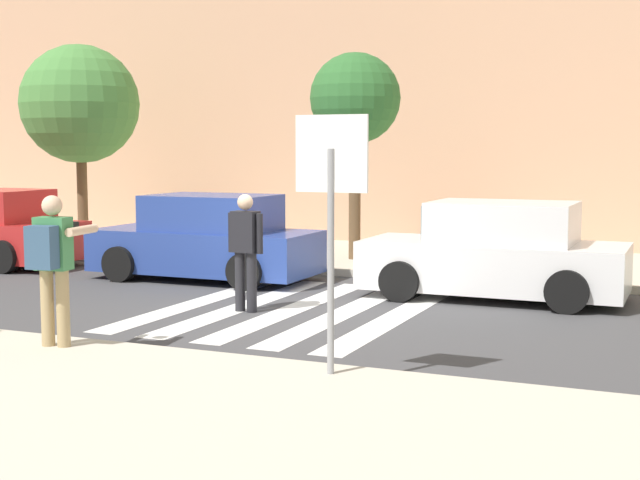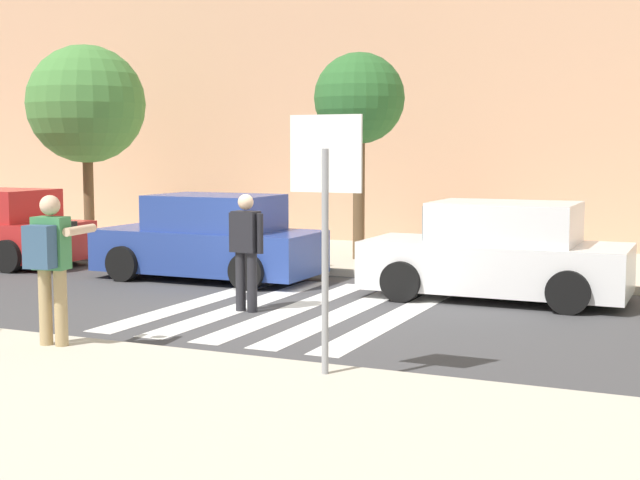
{
  "view_description": "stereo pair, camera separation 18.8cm",
  "coord_description": "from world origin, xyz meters",
  "px_view_note": "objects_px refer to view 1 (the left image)",
  "views": [
    {
      "loc": [
        5.53,
        -11.67,
        2.4
      ],
      "look_at": [
        0.6,
        -0.2,
        1.1
      ],
      "focal_mm": 50.0,
      "sensor_mm": 36.0,
      "label": 1
    },
    {
      "loc": [
        5.7,
        -11.59,
        2.4
      ],
      "look_at": [
        0.6,
        -0.2,
        1.1
      ],
      "focal_mm": 50.0,
      "sensor_mm": 36.0,
      "label": 2
    }
  ],
  "objects_px": {
    "photographer_with_backpack": "(52,257)",
    "street_tree_center": "(355,101)",
    "stop_sign": "(331,186)",
    "parked_car_white": "(496,254)",
    "parked_car_blue": "(207,240)",
    "pedestrian_crossing": "(246,246)",
    "street_tree_west": "(80,105)"
  },
  "relations": [
    {
      "from": "stop_sign",
      "to": "parked_car_white",
      "type": "bearing_deg",
      "value": 86.24
    },
    {
      "from": "parked_car_white",
      "to": "photographer_with_backpack",
      "type": "bearing_deg",
      "value": -121.94
    },
    {
      "from": "parked_car_white",
      "to": "street_tree_west",
      "type": "bearing_deg",
      "value": 164.45
    },
    {
      "from": "parked_car_blue",
      "to": "street_tree_center",
      "type": "xyz_separation_m",
      "value": [
        1.78,
        2.85,
        2.61
      ]
    },
    {
      "from": "photographer_with_backpack",
      "to": "street_tree_center",
      "type": "relative_size",
      "value": 0.42
    },
    {
      "from": "stop_sign",
      "to": "parked_car_white",
      "type": "distance_m",
      "value": 6.03
    },
    {
      "from": "pedestrian_crossing",
      "to": "parked_car_white",
      "type": "distance_m",
      "value": 4.04
    },
    {
      "from": "photographer_with_backpack",
      "to": "parked_car_white",
      "type": "xyz_separation_m",
      "value": [
        3.74,
        6.01,
        -0.44
      ]
    },
    {
      "from": "parked_car_blue",
      "to": "parked_car_white",
      "type": "distance_m",
      "value": 5.27
    },
    {
      "from": "photographer_with_backpack",
      "to": "stop_sign",
      "type": "bearing_deg",
      "value": 2.19
    },
    {
      "from": "parked_car_blue",
      "to": "parked_car_white",
      "type": "bearing_deg",
      "value": 0.0
    },
    {
      "from": "photographer_with_backpack",
      "to": "street_tree_west",
      "type": "height_order",
      "value": "street_tree_west"
    },
    {
      "from": "stop_sign",
      "to": "photographer_with_backpack",
      "type": "xyz_separation_m",
      "value": [
        -3.36,
        -0.13,
        -0.85
      ]
    },
    {
      "from": "photographer_with_backpack",
      "to": "street_tree_west",
      "type": "xyz_separation_m",
      "value": [
        -6.54,
        8.87,
        2.22
      ]
    },
    {
      "from": "photographer_with_backpack",
      "to": "pedestrian_crossing",
      "type": "height_order",
      "value": "photographer_with_backpack"
    },
    {
      "from": "pedestrian_crossing",
      "to": "street_tree_center",
      "type": "relative_size",
      "value": 0.42
    },
    {
      "from": "stop_sign",
      "to": "photographer_with_backpack",
      "type": "bearing_deg",
      "value": -177.81
    },
    {
      "from": "pedestrian_crossing",
      "to": "parked_car_blue",
      "type": "bearing_deg",
      "value": 130.08
    },
    {
      "from": "street_tree_center",
      "to": "pedestrian_crossing",
      "type": "bearing_deg",
      "value": -86.01
    },
    {
      "from": "street_tree_west",
      "to": "street_tree_center",
      "type": "xyz_separation_m",
      "value": [
        6.79,
        -0.01,
        -0.05
      ]
    },
    {
      "from": "photographer_with_backpack",
      "to": "parked_car_blue",
      "type": "distance_m",
      "value": 6.21
    },
    {
      "from": "stop_sign",
      "to": "pedestrian_crossing",
      "type": "relative_size",
      "value": 1.49
    },
    {
      "from": "parked_car_white",
      "to": "street_tree_west",
      "type": "xyz_separation_m",
      "value": [
        -10.28,
        2.86,
        2.66
      ]
    },
    {
      "from": "stop_sign",
      "to": "photographer_with_backpack",
      "type": "height_order",
      "value": "stop_sign"
    },
    {
      "from": "parked_car_blue",
      "to": "street_tree_west",
      "type": "relative_size",
      "value": 0.89
    },
    {
      "from": "pedestrian_crossing",
      "to": "street_tree_west",
      "type": "xyz_separation_m",
      "value": [
        -7.17,
        5.42,
        2.41
      ]
    },
    {
      "from": "photographer_with_backpack",
      "to": "parked_car_white",
      "type": "distance_m",
      "value": 7.09
    },
    {
      "from": "pedestrian_crossing",
      "to": "parked_car_white",
      "type": "bearing_deg",
      "value": 39.4
    },
    {
      "from": "photographer_with_backpack",
      "to": "parked_car_white",
      "type": "bearing_deg",
      "value": 58.06
    },
    {
      "from": "street_tree_center",
      "to": "photographer_with_backpack",
      "type": "bearing_deg",
      "value": -91.62
    },
    {
      "from": "street_tree_west",
      "to": "street_tree_center",
      "type": "bearing_deg",
      "value": -0.12
    },
    {
      "from": "stop_sign",
      "to": "street_tree_west",
      "type": "bearing_deg",
      "value": 138.56
    }
  ]
}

